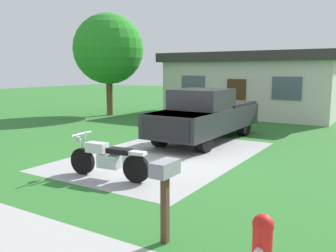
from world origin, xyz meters
TOP-DOWN VIEW (x-y plane):
  - ground_plane at (0.00, 0.00)m, footprint 80.00×80.00m
  - driveway_pad at (0.00, 0.00)m, footprint 4.55×7.01m
  - motorcycle at (0.06, -2.74)m, footprint 2.21×0.70m
  - pickup_truck at (-0.00, 2.81)m, footprint 2.05×5.65m
  - fire_hydrant at (4.50, -5.04)m, footprint 0.32×0.40m
  - mailbox at (2.96, -4.78)m, footprint 0.26×0.48m
  - shade_tree at (-7.98, 6.70)m, footprint 3.92×3.92m
  - neighbor_house at (-1.11, 11.13)m, footprint 9.60×5.60m

SIDE VIEW (x-z plane):
  - ground_plane at x=0.00m, z-range 0.00..0.00m
  - driveway_pad at x=0.00m, z-range 0.00..0.01m
  - fire_hydrant at x=4.50m, z-range -0.01..0.86m
  - motorcycle at x=0.06m, z-range -0.07..1.02m
  - pickup_truck at x=0.00m, z-range 0.00..1.90m
  - mailbox at x=2.96m, z-range 0.35..1.61m
  - neighbor_house at x=-1.11m, z-range 0.04..3.54m
  - shade_tree at x=-7.98m, z-range 0.87..6.55m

